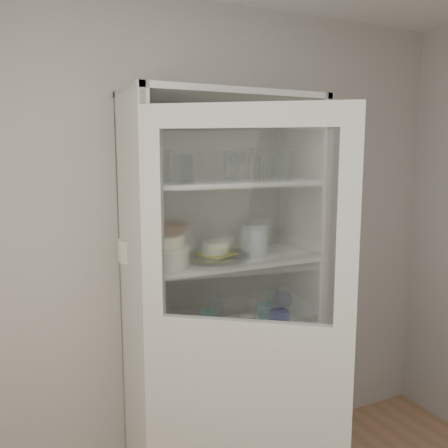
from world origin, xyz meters
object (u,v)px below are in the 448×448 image
glass_platter (216,257)px  terracotta_bowl (165,229)px  goblet_3 (248,162)px  cupboard_door (246,371)px  measuring_cups (220,331)px  goblet_1 (225,165)px  white_ramekin (216,247)px  goblet_2 (237,165)px  mug_white (247,326)px  mug_teal (265,313)px  white_canister (149,330)px  cream_dish (177,409)px  pantry_cabinet (219,312)px  goblet_0 (181,165)px  grey_bowl_stack (254,238)px  cream_bowl (165,241)px  teal_jar (205,323)px  plate_stack_front (166,256)px  plate_stack_back (141,249)px  mug_blue (279,318)px  tin_box (259,387)px

glass_platter → terracotta_bowl: bearing=-171.2°
goblet_3 → terracotta_bowl: 0.65m
cupboard_door → measuring_cups: cupboard_door is taller
goblet_1 → white_ramekin: 0.45m
goblet_2 → cupboard_door: bearing=-114.2°
terracotta_bowl → mug_white: bearing=-5.7°
goblet_1 → mug_teal: 0.86m
mug_teal → white_canister: (-0.68, -0.01, 0.01)m
mug_white → cream_dish: size_ratio=0.41×
pantry_cabinet → goblet_0: size_ratio=13.39×
cupboard_door → grey_bowl_stack: cupboard_door is taller
glass_platter → mug_white: (0.14, -0.09, -0.36)m
mug_white → cream_dish: mug_white is taller
goblet_3 → white_ramekin: 0.52m
mug_teal → goblet_0: bearing=177.9°
goblet_0 → mug_teal: (0.47, -0.07, -0.83)m
terracotta_bowl → white_canister: terracotta_bowl is taller
cream_bowl → teal_jar: size_ratio=1.71×
goblet_1 → cream_bowl: 0.56m
goblet_0 → cream_dish: goblet_0 is taller
goblet_3 → grey_bowl_stack: (-0.01, -0.09, -0.41)m
plate_stack_front → plate_stack_back: bearing=110.9°
plate_stack_front → mug_blue: 0.76m
glass_platter → measuring_cups: bearing=-83.4°
cupboard_door → goblet_1: 1.07m
plate_stack_back → teal_jar: plate_stack_back is taller
white_ramekin → mug_white: (0.14, -0.09, -0.42)m
goblet_3 → plate_stack_back: (-0.61, -0.00, -0.44)m
goblet_2 → goblet_3: goblet_3 is taller
goblet_2 → grey_bowl_stack: bearing=-51.6°
plate_stack_front → cream_bowl: (0.00, 0.00, 0.08)m
measuring_cups → white_canister: bearing=169.1°
cream_bowl → measuring_cups: size_ratio=1.86×
mug_white → cupboard_door: bearing=-141.2°
grey_bowl_stack → white_canister: grey_bowl_stack is taller
terracotta_bowl → white_ramekin: (0.29, 0.04, -0.12)m
goblet_1 → measuring_cups: goblet_1 is taller
goblet_1 → white_canister: size_ratio=1.22×
mug_blue → teal_jar: (-0.40, 0.09, 0.01)m
glass_platter → cupboard_door: bearing=-100.1°
goblet_1 → tin_box: size_ratio=0.78×
mug_blue → mug_white: bearing=163.2°
plate_stack_front → mug_white: size_ratio=2.29×
pantry_cabinet → mug_teal: 0.28m
teal_jar → cream_dish: teal_jar is taller
cupboard_door → glass_platter: bearing=116.7°
white_ramekin → mug_white: 0.45m
goblet_0 → plate_stack_front: 0.48m
measuring_cups → plate_stack_back: bearing=154.6°
goblet_3 → cream_dish: bearing=-162.2°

